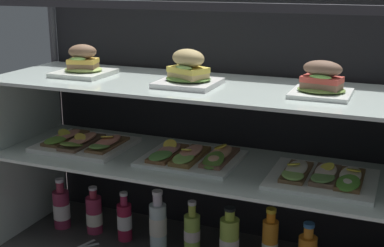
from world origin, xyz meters
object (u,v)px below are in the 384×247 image
at_px(plated_roll_sandwich_mid_right, 322,83).
at_px(juice_bottle_front_left_end, 229,240).
at_px(plated_roll_sandwich_far_left, 188,72).
at_px(juice_bottle_front_right_end, 94,215).
at_px(juice_bottle_front_fourth, 270,243).
at_px(open_sandwich_tray_right_of_center, 84,143).
at_px(juice_bottle_front_second, 62,208).
at_px(juice_bottle_back_right, 158,224).
at_px(plated_roll_sandwich_near_left_corner, 83,65).
at_px(juice_bottle_back_left, 125,221).
at_px(open_sandwich_tray_near_right_corner, 192,156).
at_px(open_sandwich_tray_mid_right, 323,177).
at_px(juice_bottle_tucked_behind, 192,232).

relative_size(plated_roll_sandwich_mid_right, juice_bottle_front_left_end, 0.83).
bearing_deg(juice_bottle_front_left_end, plated_roll_sandwich_far_left, -164.93).
bearing_deg(juice_bottle_front_right_end, juice_bottle_front_fourth, 0.74).
relative_size(open_sandwich_tray_right_of_center, juice_bottle_front_second, 1.58).
height_order(juice_bottle_front_second, juice_bottle_back_right, juice_bottle_back_right).
relative_size(plated_roll_sandwich_near_left_corner, open_sandwich_tray_right_of_center, 0.57).
relative_size(plated_roll_sandwich_mid_right, juice_bottle_back_left, 0.89).
relative_size(plated_roll_sandwich_near_left_corner, open_sandwich_tray_near_right_corner, 0.57).
bearing_deg(juice_bottle_front_right_end, juice_bottle_front_second, -175.84).
xyz_separation_m(plated_roll_sandwich_mid_right, juice_bottle_front_fourth, (-0.15, 0.05, -0.61)).
bearing_deg(open_sandwich_tray_mid_right, plated_roll_sandwich_near_left_corner, 179.22).
relative_size(juice_bottle_back_right, juice_bottle_front_fourth, 1.04).
bearing_deg(open_sandwich_tray_right_of_center, open_sandwich_tray_near_right_corner, 2.14).
height_order(plated_roll_sandwich_mid_right, juice_bottle_front_fourth, plated_roll_sandwich_mid_right).
relative_size(plated_roll_sandwich_mid_right, juice_bottle_front_fourth, 0.79).
xyz_separation_m(juice_bottle_back_left, juice_bottle_tucked_behind, (0.28, 0.02, -0.00)).
xyz_separation_m(open_sandwich_tray_right_of_center, juice_bottle_tucked_behind, (0.43, 0.05, -0.32)).
height_order(plated_roll_sandwich_far_left, juice_bottle_back_right, plated_roll_sandwich_far_left).
bearing_deg(juice_bottle_front_fourth, juice_bottle_front_second, -178.67).
bearing_deg(plated_roll_sandwich_far_left, plated_roll_sandwich_mid_right, 1.79).
xyz_separation_m(plated_roll_sandwich_mid_right, juice_bottle_front_second, (-1.03, 0.03, -0.62)).
bearing_deg(juice_bottle_front_second, juice_bottle_front_left_end, -0.58).
bearing_deg(plated_roll_sandwich_near_left_corner, open_sandwich_tray_near_right_corner, 1.71).
bearing_deg(juice_bottle_back_right, plated_roll_sandwich_far_left, -15.71).
bearing_deg(juice_bottle_front_right_end, plated_roll_sandwich_far_left, -7.44).
height_order(juice_bottle_back_left, juice_bottle_front_left_end, juice_bottle_front_left_end).
xyz_separation_m(plated_roll_sandwich_mid_right, open_sandwich_tray_right_of_center, (-0.89, 0.01, -0.31)).
xyz_separation_m(plated_roll_sandwich_mid_right, juice_bottle_back_left, (-0.74, 0.04, -0.62)).
xyz_separation_m(juice_bottle_front_second, juice_bottle_tucked_behind, (0.58, 0.02, -0.00)).
xyz_separation_m(juice_bottle_back_left, juice_bottle_front_fourth, (0.58, 0.02, 0.01)).
bearing_deg(juice_bottle_tucked_behind, plated_roll_sandwich_near_left_corner, -174.33).
distance_m(juice_bottle_back_left, juice_bottle_back_right, 0.15).
height_order(plated_roll_sandwich_mid_right, open_sandwich_tray_mid_right, plated_roll_sandwich_mid_right).
bearing_deg(plated_roll_sandwich_far_left, juice_bottle_front_fourth, 13.07).
bearing_deg(plated_roll_sandwich_far_left, juice_bottle_back_right, 164.29).
distance_m(juice_bottle_front_second, juice_bottle_front_right_end, 0.15).
height_order(plated_roll_sandwich_near_left_corner, open_sandwich_tray_right_of_center, plated_roll_sandwich_near_left_corner).
relative_size(juice_bottle_front_right_end, juice_bottle_tucked_behind, 0.97).
bearing_deg(plated_roll_sandwich_mid_right, open_sandwich_tray_right_of_center, 179.43).
distance_m(juice_bottle_back_left, juice_bottle_front_left_end, 0.44).
relative_size(open_sandwich_tray_mid_right, juice_bottle_tucked_behind, 1.66).
bearing_deg(juice_bottle_front_second, open_sandwich_tray_mid_right, -1.75).
height_order(open_sandwich_tray_near_right_corner, open_sandwich_tray_mid_right, open_sandwich_tray_near_right_corner).
distance_m(open_sandwich_tray_mid_right, juice_bottle_front_fourth, 0.35).
bearing_deg(open_sandwich_tray_mid_right, juice_bottle_back_left, 177.35).
bearing_deg(open_sandwich_tray_near_right_corner, open_sandwich_tray_mid_right, -3.08).
distance_m(juice_bottle_front_right_end, juice_bottle_front_fourth, 0.73).
height_order(open_sandwich_tray_near_right_corner, juice_bottle_front_second, open_sandwich_tray_near_right_corner).
xyz_separation_m(plated_roll_sandwich_far_left, open_sandwich_tray_mid_right, (0.46, 0.01, -0.31)).
relative_size(open_sandwich_tray_right_of_center, juice_bottle_back_right, 1.44).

